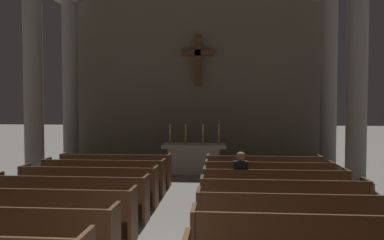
{
  "coord_description": "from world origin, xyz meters",
  "views": [
    {
      "loc": [
        0.93,
        -3.92,
        2.35
      ],
      "look_at": [
        0.0,
        7.8,
        1.89
      ],
      "focal_mm": 34.47,
      "sensor_mm": 36.0,
      "label": 1
    }
  ],
  "objects": [
    {
      "name": "pew_left_row_2",
      "position": [
        -2.12,
        1.06,
        0.48
      ],
      "size": [
        3.19,
        0.5,
        0.95
      ],
      "color": "brown",
      "rests_on": "ground"
    },
    {
      "name": "pew_left_row_3",
      "position": [
        -2.12,
        2.15,
        0.48
      ],
      "size": [
        3.19,
        0.5,
        0.95
      ],
      "color": "brown",
      "rests_on": "ground"
    },
    {
      "name": "pew_left_row_4",
      "position": [
        -2.12,
        3.24,
        0.48
      ],
      "size": [
        3.19,
        0.5,
        0.95
      ],
      "color": "brown",
      "rests_on": "ground"
    },
    {
      "name": "pew_left_row_5",
      "position": [
        -2.12,
        4.34,
        0.48
      ],
      "size": [
        3.19,
        0.5,
        0.95
      ],
      "color": "brown",
      "rests_on": "ground"
    },
    {
      "name": "pew_left_row_6",
      "position": [
        -2.12,
        5.43,
        0.48
      ],
      "size": [
        3.19,
        0.5,
        0.95
      ],
      "color": "brown",
      "rests_on": "ground"
    },
    {
      "name": "pew_left_row_7",
      "position": [
        -2.12,
        6.53,
        0.48
      ],
      "size": [
        3.19,
        0.5,
        0.95
      ],
      "color": "brown",
      "rests_on": "ground"
    },
    {
      "name": "pew_right_row_3",
      "position": [
        2.12,
        2.15,
        0.48
      ],
      "size": [
        3.19,
        0.5,
        0.95
      ],
      "color": "brown",
      "rests_on": "ground"
    },
    {
      "name": "pew_right_row_4",
      "position": [
        2.12,
        3.24,
        0.48
      ],
      "size": [
        3.19,
        0.5,
        0.95
      ],
      "color": "brown",
      "rests_on": "ground"
    },
    {
      "name": "pew_right_row_5",
      "position": [
        2.12,
        4.34,
        0.48
      ],
      "size": [
        3.19,
        0.5,
        0.95
      ],
      "color": "brown",
      "rests_on": "ground"
    },
    {
      "name": "pew_right_row_6",
      "position": [
        2.12,
        5.43,
        0.48
      ],
      "size": [
        3.19,
        0.5,
        0.95
      ],
      "color": "brown",
      "rests_on": "ground"
    },
    {
      "name": "pew_right_row_7",
      "position": [
        2.12,
        6.53,
        0.48
      ],
      "size": [
        3.19,
        0.5,
        0.95
      ],
      "color": "brown",
      "rests_on": "ground"
    },
    {
      "name": "column_left_third",
      "position": [
        -4.76,
        6.87,
        3.1
      ],
      "size": [
        0.85,
        0.85,
        6.36
      ],
      "color": "gray",
      "rests_on": "ground"
    },
    {
      "name": "column_right_third",
      "position": [
        4.76,
        6.87,
        3.1
      ],
      "size": [
        0.85,
        0.85,
        6.36
      ],
      "color": "gray",
      "rests_on": "ground"
    },
    {
      "name": "column_left_fourth",
      "position": [
        -4.76,
        9.61,
        3.1
      ],
      "size": [
        0.85,
        0.85,
        6.36
      ],
      "color": "gray",
      "rests_on": "ground"
    },
    {
      "name": "column_right_fourth",
      "position": [
        4.76,
        9.61,
        3.1
      ],
      "size": [
        0.85,
        0.85,
        6.36
      ],
      "color": "gray",
      "rests_on": "ground"
    },
    {
      "name": "altar",
      "position": [
        0.0,
        8.82,
        0.53
      ],
      "size": [
        2.2,
        0.9,
        1.01
      ],
      "color": "#BCB7AD",
      "rests_on": "ground"
    },
    {
      "name": "candlestick_outer_left",
      "position": [
        -0.85,
        8.82,
        1.23
      ],
      "size": [
        0.16,
        0.16,
        0.69
      ],
      "color": "#B79338",
      "rests_on": "altar"
    },
    {
      "name": "candlestick_inner_left",
      "position": [
        -0.3,
        8.82,
        1.23
      ],
      "size": [
        0.16,
        0.16,
        0.69
      ],
      "color": "#B79338",
      "rests_on": "altar"
    },
    {
      "name": "candlestick_inner_right",
      "position": [
        0.3,
        8.82,
        1.23
      ],
      "size": [
        0.16,
        0.16,
        0.69
      ],
      "color": "#B79338",
      "rests_on": "altar"
    },
    {
      "name": "candlestick_outer_right",
      "position": [
        0.85,
        8.82,
        1.23
      ],
      "size": [
        0.16,
        0.16,
        0.69
      ],
      "color": "#B79338",
      "rests_on": "altar"
    },
    {
      "name": "apse_with_cross",
      "position": [
        0.0,
        10.99,
        3.77
      ],
      "size": [
        10.42,
        0.49,
        7.53
      ],
      "color": "#706656",
      "rests_on": "ground"
    },
    {
      "name": "lone_worshipper",
      "position": [
        1.37,
        4.38,
        0.69
      ],
      "size": [
        0.32,
        0.43,
        1.32
      ],
      "color": "#26262B",
      "rests_on": "ground"
    }
  ]
}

